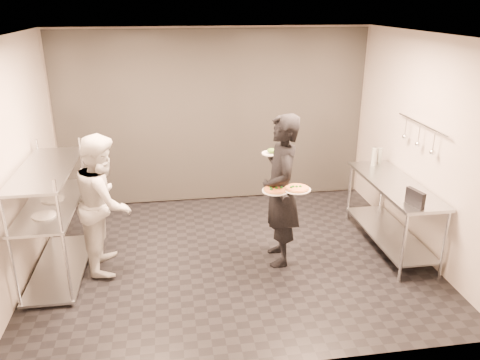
{
  "coord_description": "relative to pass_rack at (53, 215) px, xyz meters",
  "views": [
    {
      "loc": [
        -0.71,
        -5.33,
        3.17
      ],
      "look_at": [
        0.11,
        -0.05,
        1.1
      ],
      "focal_mm": 35.0,
      "sensor_mm": 36.0,
      "label": 1
    }
  ],
  "objects": [
    {
      "name": "room_shell",
      "position": [
        2.15,
        1.18,
        0.63
      ],
      "size": [
        5.0,
        4.0,
        2.8
      ],
      "color": "black",
      "rests_on": "ground"
    },
    {
      "name": "pass_rack",
      "position": [
        0.0,
        0.0,
        0.0
      ],
      "size": [
        0.6,
        1.6,
        1.5
      ],
      "color": "silver",
      "rests_on": "ground"
    },
    {
      "name": "prep_counter",
      "position": [
        4.33,
        0.0,
        -0.14
      ],
      "size": [
        0.6,
        1.8,
        0.92
      ],
      "color": "silver",
      "rests_on": "ground"
    },
    {
      "name": "utensil_rail",
      "position": [
        4.58,
        0.0,
        0.78
      ],
      "size": [
        0.07,
        1.2,
        0.31
      ],
      "color": "silver",
      "rests_on": "room_shell"
    },
    {
      "name": "waiter",
      "position": [
        2.75,
        -0.14,
        0.2
      ],
      "size": [
        0.5,
        0.73,
        1.93
      ],
      "primitive_type": "imported",
      "rotation": [
        0.0,
        0.0,
        -1.62
      ],
      "color": "black",
      "rests_on": "ground"
    },
    {
      "name": "chef",
      "position": [
        0.6,
        0.07,
        0.09
      ],
      "size": [
        0.66,
        0.84,
        1.72
      ],
      "primitive_type": "imported",
      "rotation": [
        0.0,
        0.0,
        1.58
      ],
      "color": "silver",
      "rests_on": "ground"
    },
    {
      "name": "pizza_plate_near",
      "position": [
        2.64,
        -0.31,
        0.29
      ],
      "size": [
        0.32,
        0.32,
        0.05
      ],
      "color": "white",
      "rests_on": "waiter"
    },
    {
      "name": "pizza_plate_far",
      "position": [
        2.89,
        -0.35,
        0.3
      ],
      "size": [
        0.33,
        0.33,
        0.05
      ],
      "color": "white",
      "rests_on": "waiter"
    },
    {
      "name": "salad_plate",
      "position": [
        2.69,
        0.15,
        0.61
      ],
      "size": [
        0.25,
        0.25,
        0.07
      ],
      "color": "white",
      "rests_on": "waiter"
    },
    {
      "name": "pos_monitor",
      "position": [
        4.21,
        -0.72,
        0.25
      ],
      "size": [
        0.12,
        0.28,
        0.2
      ],
      "primitive_type": "cube",
      "rotation": [
        0.0,
        0.0,
        0.24
      ],
      "color": "black",
      "rests_on": "prep_counter"
    },
    {
      "name": "bottle_green",
      "position": [
        4.32,
        0.69,
        0.28
      ],
      "size": [
        0.07,
        0.07,
        0.27
      ],
      "primitive_type": "cylinder",
      "color": "gray",
      "rests_on": "prep_counter"
    },
    {
      "name": "bottle_clear",
      "position": [
        4.46,
        0.8,
        0.26
      ],
      "size": [
        0.07,
        0.07,
        0.23
      ],
      "primitive_type": "cylinder",
      "color": "gray",
      "rests_on": "prep_counter"
    },
    {
      "name": "bottle_dark",
      "position": [
        4.37,
        0.8,
        0.27
      ],
      "size": [
        0.07,
        0.07,
        0.24
      ],
      "primitive_type": "cylinder",
      "color": "black",
      "rests_on": "prep_counter"
    }
  ]
}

